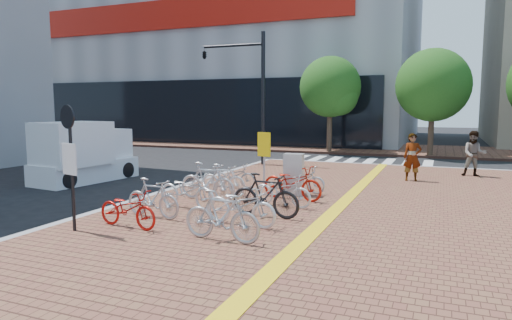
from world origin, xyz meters
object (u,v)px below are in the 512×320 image
at_px(pedestrian_a, 412,157).
at_px(pedestrian_b, 474,154).
at_px(bike_10, 292,182).
at_px(notice_sign, 70,152).
at_px(bike_11, 300,179).
at_px(bike_3, 207,182).
at_px(bike_2, 187,190).
at_px(bike_6, 222,216).
at_px(bike_4, 223,179).
at_px(utility_box, 294,174).
at_px(bike_8, 265,195).
at_px(bike_5, 234,176).
at_px(box_truck, 83,153).
at_px(bike_1, 153,198).
at_px(bike_9, 282,190).
at_px(bike_0, 128,209).
at_px(yellow_sign, 264,149).
at_px(traffic_light_pole, 235,74).
at_px(bike_7, 241,205).

distance_m(pedestrian_a, pedestrian_b, 3.07).
distance_m(bike_10, notice_sign, 6.49).
xyz_separation_m(bike_11, pedestrian_a, (3.24, 3.95, 0.46)).
distance_m(bike_3, pedestrian_a, 8.30).
bearing_deg(bike_2, bike_3, 9.57).
distance_m(bike_6, pedestrian_a, 10.33).
relative_size(bike_4, bike_11, 0.96).
bearing_deg(utility_box, pedestrian_b, 49.09).
bearing_deg(bike_8, bike_5, 40.43).
height_order(bike_10, pedestrian_a, pedestrian_a).
bearing_deg(bike_5, box_truck, 87.41).
bearing_deg(bike_1, notice_sign, 158.32).
relative_size(bike_4, utility_box, 1.22).
bearing_deg(pedestrian_b, bike_3, -132.35).
bearing_deg(bike_2, bike_4, 9.87).
xyz_separation_m(bike_1, bike_2, (0.26, 1.24, 0.00)).
xyz_separation_m(bike_8, notice_sign, (-3.59, -2.89, 1.24)).
xyz_separation_m(bike_9, bike_11, (-0.13, 2.21, -0.02)).
distance_m(bike_0, bike_10, 5.24).
height_order(yellow_sign, notice_sign, notice_sign).
height_order(bike_10, notice_sign, notice_sign).
bearing_deg(traffic_light_pole, pedestrian_b, -2.41).
relative_size(bike_4, pedestrian_b, 0.88).
bearing_deg(bike_9, pedestrian_a, -19.81).
bearing_deg(bike_1, bike_8, -59.17).
distance_m(bike_4, bike_7, 4.00).
bearing_deg(notice_sign, bike_1, 61.17).
bearing_deg(bike_7, bike_1, 100.35).
relative_size(bike_4, traffic_light_pole, 0.25).
height_order(bike_6, traffic_light_pole, traffic_light_pole).
height_order(bike_9, box_truck, box_truck).
distance_m(bike_1, box_truck, 7.87).
relative_size(bike_5, box_truck, 0.37).
bearing_deg(box_truck, bike_4, -8.39).
height_order(bike_8, pedestrian_b, pedestrian_b).
bearing_deg(utility_box, bike_5, 169.10).
relative_size(bike_5, notice_sign, 0.56).
distance_m(bike_4, notice_sign, 5.56).
xyz_separation_m(bike_4, pedestrian_a, (5.49, 5.11, 0.42)).
xyz_separation_m(bike_6, pedestrian_b, (5.44, 11.91, 0.38)).
xyz_separation_m(bike_6, bike_10, (0.04, 4.72, -0.02)).
height_order(bike_3, notice_sign, notice_sign).
relative_size(bike_3, bike_4, 1.19).
height_order(bike_9, pedestrian_b, pedestrian_b).
distance_m(bike_10, traffic_light_pole, 10.15).
distance_m(bike_6, utility_box, 5.46).
distance_m(bike_5, pedestrian_b, 9.95).
bearing_deg(pedestrian_b, bike_10, -126.36).
bearing_deg(pedestrian_b, notice_sign, -125.12).
distance_m(bike_8, bike_11, 3.54).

